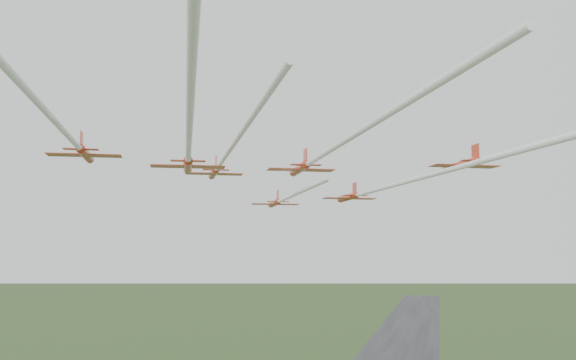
% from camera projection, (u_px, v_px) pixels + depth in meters
% --- Properties ---
extents(jet_lead, '(19.83, 40.84, 2.45)m').
position_uv_depth(jet_lead, '(284.00, 199.00, 102.09)').
color(jet_lead, red).
extents(jet_row2_left, '(28.56, 58.88, 2.55)m').
position_uv_depth(jet_row2_left, '(225.00, 157.00, 80.00)').
color(jet_row2_left, red).
extents(jet_row2_right, '(30.24, 60.19, 2.47)m').
position_uv_depth(jet_row2_right, '(391.00, 186.00, 82.54)').
color(jet_row2_right, red).
extents(jet_row3_left, '(24.59, 52.60, 2.67)m').
position_uv_depth(jet_row3_left, '(67.00, 134.00, 65.63)').
color(jet_row3_left, red).
extents(jet_row3_mid, '(27.66, 57.89, 2.71)m').
position_uv_depth(jet_row3_mid, '(329.00, 151.00, 71.56)').
color(jet_row3_mid, red).
extents(jet_row3_right, '(28.77, 57.12, 2.90)m').
position_uv_depth(jet_row3_right, '(522.00, 148.00, 75.68)').
color(jet_row3_right, red).
extents(jet_row4_left, '(22.66, 50.60, 2.33)m').
position_uv_depth(jet_row4_left, '(189.00, 144.00, 54.56)').
color(jet_row4_left, red).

